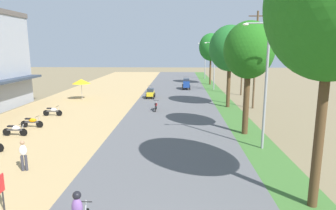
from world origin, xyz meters
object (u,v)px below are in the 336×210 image
object	(u,v)px
parked_motorbike_sixth	(53,111)
median_tree_second	(249,51)
parked_motorbike_fourth	(15,129)
median_tree_nearest	(333,5)
utility_pole_far	(255,59)
motorbike_ahead_second	(156,106)
median_tree_fourth	(211,47)
pedestrian_on_shoulder	(23,154)
utility_pole_near	(243,58)
car_hatchback_yellow	(151,93)
parked_motorbike_fifth	(32,122)
streetlamp_near	(267,77)
streetlamp_mid	(214,62)
streetlamp_far	(205,58)
median_tree_third	(230,49)
motorbike_ahead_third	(150,89)
vendor_umbrella	(81,81)
car_van_blue	(186,83)

from	to	relation	value
parked_motorbike_sixth	median_tree_second	xyz separation A→B (m)	(16.60, -5.04, 5.53)
parked_motorbike_fourth	median_tree_nearest	world-z (taller)	median_tree_nearest
utility_pole_far	motorbike_ahead_second	size ratio (longest dim) A/B	5.51
parked_motorbike_fourth	median_tree_fourth	world-z (taller)	median_tree_fourth
pedestrian_on_shoulder	median_tree_second	bearing A→B (deg)	29.17
utility_pole_near	car_hatchback_yellow	xyz separation A→B (m)	(-11.96, -3.28, -4.29)
parked_motorbike_fifth	streetlamp_near	xyz separation A→B (m)	(16.91, -4.19, 4.00)
utility_pole_near	median_tree_nearest	bearing A→B (deg)	-96.00
parked_motorbike_sixth	streetlamp_mid	xyz separation A→B (m)	(17.00, 18.39, 3.69)
parked_motorbike_sixth	median_tree_fourth	world-z (taller)	median_tree_fourth
median_tree_second	streetlamp_far	xyz separation A→B (m)	(0.40, 39.53, -1.74)
median_tree_nearest	median_tree_third	bearing A→B (deg)	90.44
median_tree_nearest	median_tree_fourth	size ratio (longest dim) A/B	1.21
parked_motorbike_fifth	utility_pole_far	size ratio (longest dim) A/B	0.18
streetlamp_far	car_hatchback_yellow	size ratio (longest dim) A/B	3.68
pedestrian_on_shoulder	car_hatchback_yellow	bearing A→B (deg)	78.99
parked_motorbike_fourth	utility_pole_near	xyz separation A→B (m)	(20.11, 19.65, 4.48)
utility_pole_near	motorbike_ahead_third	xyz separation A→B (m)	(-12.54, 1.04, -4.46)
median_tree_second	median_tree_third	world-z (taller)	median_tree_third
parked_motorbike_fifth	car_hatchback_yellow	bearing A→B (deg)	60.30
vendor_umbrella	median_tree_second	size ratio (longest dim) A/B	0.31
car_hatchback_yellow	car_van_blue	size ratio (longest dim) A/B	0.83
parked_motorbike_fifth	parked_motorbike_sixth	world-z (taller)	same
vendor_umbrella	motorbike_ahead_third	world-z (taller)	vendor_umbrella
streetlamp_far	motorbike_ahead_third	world-z (taller)	streetlamp_far
utility_pole_near	utility_pole_far	bearing A→B (deg)	-93.65
vendor_umbrella	streetlamp_near	size ratio (longest dim) A/B	0.32
parked_motorbike_fourth	median_tree_fourth	distance (m)	35.83
median_tree_third	motorbike_ahead_second	world-z (taller)	median_tree_third
parked_motorbike_fifth	streetlamp_near	distance (m)	17.88
parked_motorbike_fifth	median_tree_third	xyz separation A→B (m)	(16.88, 8.95, 5.67)
car_van_blue	pedestrian_on_shoulder	bearing A→B (deg)	-106.41
median_tree_second	streetlamp_near	distance (m)	3.56
streetlamp_mid	car_van_blue	world-z (taller)	streetlamp_mid
pedestrian_on_shoulder	motorbike_ahead_third	bearing A→B (deg)	81.96
vendor_umbrella	motorbike_ahead_third	size ratio (longest dim) A/B	1.40
parked_motorbike_fifth	motorbike_ahead_second	world-z (taller)	motorbike_ahead_second
vendor_umbrella	utility_pole_near	xyz separation A→B (m)	(20.26, 4.62, 2.73)
parked_motorbike_sixth	median_tree_third	world-z (taller)	median_tree_third
median_tree_third	car_van_blue	world-z (taller)	median_tree_third
median_tree_second	car_van_blue	xyz separation A→B (m)	(-3.80, 23.40, -5.06)
car_hatchback_yellow	utility_pole_far	bearing A→B (deg)	-25.82
utility_pole_far	car_hatchback_yellow	bearing A→B (deg)	154.18
vendor_umbrella	pedestrian_on_shoulder	world-z (taller)	vendor_umbrella
median_tree_second	parked_motorbike_fourth	bearing A→B (deg)	-175.69
vendor_umbrella	median_tree_second	bearing A→B (deg)	-39.42
parked_motorbike_sixth	vendor_umbrella	bearing A→B (deg)	91.00
median_tree_nearest	streetlamp_near	world-z (taller)	median_tree_nearest
car_van_blue	motorbike_ahead_third	distance (m)	6.59
parked_motorbike_sixth	utility_pole_far	world-z (taller)	utility_pole_far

